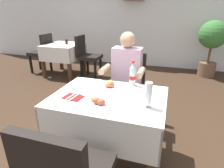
# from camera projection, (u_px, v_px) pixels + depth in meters

# --- Properties ---
(ground_plane) EXTENTS (11.00, 11.00, 0.00)m
(ground_plane) POSITION_uv_depth(u_px,v_px,m) (94.00, 166.00, 1.92)
(ground_plane) COLOR #382619
(back_wall) EXTENTS (11.00, 0.12, 3.07)m
(back_wall) POSITION_uv_depth(u_px,v_px,m) (151.00, 9.00, 4.92)
(back_wall) COLOR white
(back_wall) RESTS_ON ground
(main_dining_table) EXTENTS (1.05, 0.78, 0.75)m
(main_dining_table) POSITION_uv_depth(u_px,v_px,m) (109.00, 113.00, 1.81)
(main_dining_table) COLOR white
(main_dining_table) RESTS_ON ground
(chair_far_diner_seat) EXTENTS (0.44, 0.50, 0.97)m
(chair_far_diner_seat) POSITION_uv_depth(u_px,v_px,m) (127.00, 85.00, 2.51)
(chair_far_diner_seat) COLOR black
(chair_far_diner_seat) RESTS_ON ground
(seated_diner_far) EXTENTS (0.50, 0.46, 1.26)m
(seated_diner_far) POSITION_uv_depth(u_px,v_px,m) (126.00, 77.00, 2.35)
(seated_diner_far) COLOR #282D42
(seated_diner_far) RESTS_ON ground
(plate_near_camera) EXTENTS (0.23, 0.23, 0.06)m
(plate_near_camera) POSITION_uv_depth(u_px,v_px,m) (98.00, 102.00, 1.57)
(plate_near_camera) COLOR white
(plate_near_camera) RESTS_ON main_dining_table
(plate_far_diner) EXTENTS (0.24, 0.24, 0.07)m
(plate_far_diner) POSITION_uv_depth(u_px,v_px,m) (110.00, 86.00, 1.92)
(plate_far_diner) COLOR white
(plate_far_diner) RESTS_ON main_dining_table
(beer_glass_left) EXTENTS (0.07, 0.07, 0.22)m
(beer_glass_left) POSITION_uv_depth(u_px,v_px,m) (148.00, 95.00, 1.50)
(beer_glass_left) COLOR white
(beer_glass_left) RESTS_ON main_dining_table
(cola_bottle_primary) EXTENTS (0.07, 0.07, 0.26)m
(cola_bottle_primary) POSITION_uv_depth(u_px,v_px,m) (133.00, 75.00, 1.95)
(cola_bottle_primary) COLOR silver
(cola_bottle_primary) RESTS_ON main_dining_table
(napkin_cutlery_set) EXTENTS (0.19, 0.19, 0.01)m
(napkin_cutlery_set) POSITION_uv_depth(u_px,v_px,m) (73.00, 97.00, 1.71)
(napkin_cutlery_set) COLOR maroon
(napkin_cutlery_set) RESTS_ON main_dining_table
(background_dining_table) EXTENTS (0.80, 0.86, 0.75)m
(background_dining_table) POSITION_uv_depth(u_px,v_px,m) (64.00, 52.00, 4.47)
(background_dining_table) COLOR white
(background_dining_table) RESTS_ON ground
(background_chair_left) EXTENTS (0.50, 0.44, 0.97)m
(background_chair_left) POSITION_uv_depth(u_px,v_px,m) (42.00, 51.00, 4.64)
(background_chair_left) COLOR black
(background_chair_left) RESTS_ON ground
(background_chair_right) EXTENTS (0.50, 0.44, 0.97)m
(background_chair_right) POSITION_uv_depth(u_px,v_px,m) (87.00, 54.00, 4.30)
(background_chair_right) COLOR black
(background_chair_right) RESTS_ON ground
(background_table_tumbler) EXTENTS (0.06, 0.06, 0.11)m
(background_table_tumbler) POSITION_uv_depth(u_px,v_px,m) (67.00, 42.00, 4.37)
(background_table_tumbler) COLOR black
(background_table_tumbler) RESTS_ON background_dining_table
(potted_plant_corner) EXTENTS (0.63, 0.63, 1.30)m
(potted_plant_corner) POSITION_uv_depth(u_px,v_px,m) (212.00, 41.00, 4.27)
(potted_plant_corner) COLOR brown
(potted_plant_corner) RESTS_ON ground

